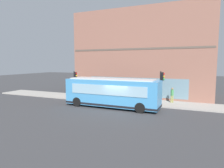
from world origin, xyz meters
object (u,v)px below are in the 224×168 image
at_px(pedestrian_near_building_entrance, 111,91).
at_px(pedestrian_by_light_pole, 149,93).
at_px(traffic_light_near_corner, 162,82).
at_px(traffic_light_down_block, 75,80).
at_px(pedestrian_walking_along_curb, 128,91).
at_px(fire_hydrant, 139,99).
at_px(city_bus_nearside, 112,93).
at_px(pedestrian_near_hydrant, 172,94).

height_order(pedestrian_near_building_entrance, pedestrian_by_light_pole, pedestrian_by_light_pole).
height_order(traffic_light_near_corner, traffic_light_down_block, traffic_light_near_corner).
xyz_separation_m(traffic_light_near_corner, pedestrian_walking_along_curb, (2.40, 4.57, -1.62)).
bearing_deg(pedestrian_walking_along_curb, traffic_light_down_block, 111.27).
bearing_deg(fire_hydrant, pedestrian_walking_along_curb, 46.48).
bearing_deg(traffic_light_near_corner, pedestrian_by_light_pole, 44.79).
distance_m(city_bus_nearside, traffic_light_down_block, 6.52).
relative_size(pedestrian_by_light_pole, pedestrian_walking_along_curb, 1.11).
relative_size(traffic_light_down_block, fire_hydrant, 4.69).
bearing_deg(pedestrian_walking_along_curb, fire_hydrant, -133.52).
bearing_deg(pedestrian_by_light_pole, city_bus_nearside, 141.90).
bearing_deg(pedestrian_near_hydrant, pedestrian_walking_along_curb, 85.81).
bearing_deg(pedestrian_walking_along_curb, traffic_light_near_corner, -117.69).
relative_size(fire_hydrant, pedestrian_near_building_entrance, 0.48).
relative_size(traffic_light_down_block, pedestrian_near_building_entrance, 2.23).
xyz_separation_m(city_bus_nearside, pedestrian_by_light_pole, (3.96, -3.11, -0.36)).
distance_m(traffic_light_near_corner, traffic_light_down_block, 10.83).
bearing_deg(traffic_light_near_corner, city_bus_nearside, 115.39).
bearing_deg(pedestrian_near_building_entrance, pedestrian_walking_along_curb, -81.64).
bearing_deg(pedestrian_by_light_pole, traffic_light_down_block, 100.72).
bearing_deg(pedestrian_by_light_pole, pedestrian_near_hydrant, -83.31).
height_order(traffic_light_down_block, pedestrian_walking_along_curb, traffic_light_down_block).
distance_m(pedestrian_by_light_pole, pedestrian_near_hydrant, 2.61).
xyz_separation_m(traffic_light_near_corner, pedestrian_by_light_pole, (1.69, 1.68, -1.51)).
bearing_deg(city_bus_nearside, traffic_light_near_corner, -64.61).
bearing_deg(pedestrian_near_building_entrance, traffic_light_near_corner, -106.91).
bearing_deg(pedestrian_near_building_entrance, traffic_light_down_block, 117.64).
distance_m(traffic_light_near_corner, fire_hydrant, 3.41).
distance_m(traffic_light_near_corner, pedestrian_near_hydrant, 2.69).
relative_size(city_bus_nearside, traffic_light_down_block, 2.90).
bearing_deg(pedestrian_near_building_entrance, city_bus_nearside, -155.10).
xyz_separation_m(fire_hydrant, pedestrian_by_light_pole, (1.19, -0.89, 0.68)).
xyz_separation_m(fire_hydrant, pedestrian_near_hydrant, (1.49, -3.48, 0.63)).
height_order(traffic_light_near_corner, pedestrian_near_building_entrance, traffic_light_near_corner).
bearing_deg(pedestrian_near_hydrant, fire_hydrant, 113.24).
bearing_deg(pedestrian_near_building_entrance, pedestrian_by_light_pole, -94.20).
bearing_deg(traffic_light_near_corner, traffic_light_down_block, 90.21).
height_order(fire_hydrant, pedestrian_near_hydrant, pedestrian_near_hydrant).
xyz_separation_m(pedestrian_near_building_entrance, pedestrian_walking_along_curb, (0.33, -2.23, 0.04)).
bearing_deg(traffic_light_near_corner, pedestrian_walking_along_curb, 62.31).
bearing_deg(traffic_light_down_block, pedestrian_by_light_pole, -79.28).
relative_size(city_bus_nearside, pedestrian_near_building_entrance, 6.48).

